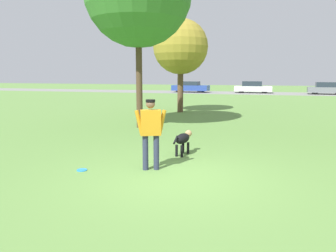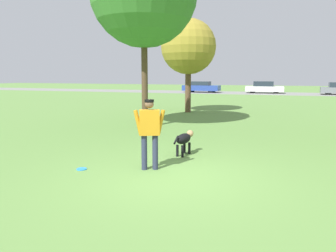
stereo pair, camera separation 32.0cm
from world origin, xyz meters
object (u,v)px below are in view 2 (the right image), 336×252
Objects in this scene: person at (150,128)px; parked_car_blue at (201,87)px; parked_car_white at (264,87)px; frisbee at (82,169)px; dog at (184,139)px; tree_mid_center at (188,47)px.

person is 32.40m from parked_car_blue.
parked_car_blue is 7.25m from parked_car_white.
person reaches higher than frisbee.
tree_mid_center reaches higher than dog.
tree_mid_center is 1.18× the size of parked_car_blue.
person is at bearing 177.41° from dog.
parked_car_white reaches higher than frisbee.
dog is at bearing -75.25° from parked_car_blue.
parked_car_white is (1.21, 32.36, -0.29)m from person.
parked_car_white is at bearing 85.32° from frisbee.
parked_car_blue is at bearing 98.00° from frisbee.
parked_car_white is at bearing 6.98° from parked_car_blue.
person is 6.86× the size of frisbee.
dog is 4.47× the size of frisbee.
frisbee is at bearing 175.91° from person.
parked_car_white is (7.23, 0.53, 0.01)m from parked_car_blue.
parked_car_white is at bearing 65.10° from person.
dog is at bearing 53.85° from person.
tree_mid_center is 21.00m from parked_car_blue.
dog is 30.93m from parked_car_blue.
person is at bearing -76.47° from parked_car_blue.
parked_car_blue is (-4.54, 32.33, 0.64)m from frisbee.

